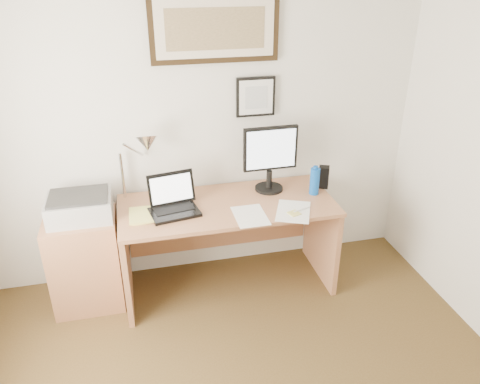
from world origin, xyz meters
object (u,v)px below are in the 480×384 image
object	(u,v)px
printer	(80,207)
book	(129,217)
water_bottle	(315,181)
laptop	(173,204)
side_cabinet	(86,262)
lcd_monitor	(270,156)
desk	(225,225)

from	to	relation	value
printer	book	bearing A→B (deg)	-20.01
water_bottle	laptop	world-z (taller)	laptop
side_cabinet	laptop	bearing A→B (deg)	-5.57
book	laptop	world-z (taller)	laptop
side_cabinet	water_bottle	bearing A→B (deg)	-1.35
lcd_monitor	side_cabinet	bearing A→B (deg)	-175.97
lcd_monitor	printer	bearing A→B (deg)	-176.78
laptop	lcd_monitor	world-z (taller)	lcd_monitor
water_bottle	desk	distance (m)	0.77
book	water_bottle	bearing A→B (deg)	2.35
lcd_monitor	water_bottle	bearing A→B (deg)	-24.21
water_bottle	laptop	xyz separation A→B (m)	(-1.09, -0.02, -0.05)
water_bottle	lcd_monitor	bearing A→B (deg)	155.79
side_cabinet	water_bottle	world-z (taller)	water_bottle
water_bottle	book	bearing A→B (deg)	-177.65
laptop	printer	size ratio (longest dim) A/B	0.86
laptop	lcd_monitor	bearing A→B (deg)	12.23
laptop	side_cabinet	bearing A→B (deg)	174.43
water_bottle	book	world-z (taller)	water_bottle
desk	lcd_monitor	xyz separation A→B (m)	(0.37, 0.07, 0.53)
book	desk	size ratio (longest dim) A/B	0.15
side_cabinet	printer	world-z (taller)	printer
side_cabinet	desk	world-z (taller)	desk
desk	printer	bearing A→B (deg)	-179.25
book	printer	xyz separation A→B (m)	(-0.33, 0.12, 0.06)
side_cabinet	printer	distance (m)	0.45
water_bottle	lcd_monitor	world-z (taller)	lcd_monitor
laptop	lcd_monitor	xyz separation A→B (m)	(0.77, 0.17, 0.23)
laptop	book	bearing A→B (deg)	-173.93
book	desk	distance (m)	0.77
printer	lcd_monitor	bearing A→B (deg)	3.22
lcd_monitor	laptop	bearing A→B (deg)	-167.77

